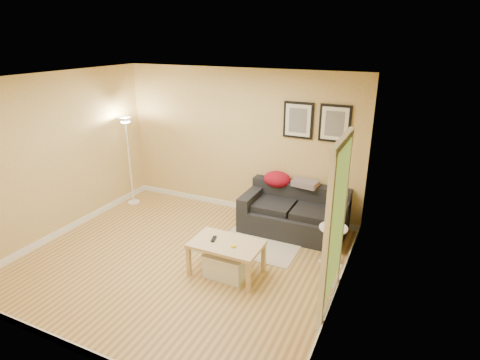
{
  "coord_description": "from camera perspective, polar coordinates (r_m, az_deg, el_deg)",
  "views": [
    {
      "loc": [
        2.89,
        -4.17,
        3.12
      ],
      "look_at": [
        0.55,
        0.85,
        1.05
      ],
      "focal_mm": 29.24,
      "sensor_mm": 36.0,
      "label": 1
    }
  ],
  "objects": [
    {
      "name": "storage_bin",
      "position": [
        5.46,
        -1.98,
        -12.16
      ],
      "size": [
        0.57,
        0.41,
        0.35
      ],
      "primitive_type": null,
      "color": "white",
      "rests_on": "ground"
    },
    {
      "name": "plaid_throw",
      "position": [
        6.62,
        9.51,
        -0.5
      ],
      "size": [
        0.45,
        0.32,
        0.1
      ],
      "primitive_type": null,
      "rotation": [
        0.0,
        0.0,
        -0.14
      ],
      "color": "#A1745E",
      "rests_on": "sofa"
    },
    {
      "name": "wall_back",
      "position": [
        7.05,
        -0.1,
        5.54
      ],
      "size": [
        4.5,
        0.0,
        4.5
      ],
      "primitive_type": "plane",
      "rotation": [
        1.57,
        0.0,
        0.0
      ],
      "color": "#DBBD70",
      "rests_on": "ground"
    },
    {
      "name": "wall_left",
      "position": [
        6.87,
        -25.0,
        3.16
      ],
      "size": [
        0.0,
        4.0,
        4.0
      ],
      "primitive_type": "plane",
      "rotation": [
        1.57,
        0.0,
        1.57
      ],
      "color": "#DBBD70",
      "rests_on": "ground"
    },
    {
      "name": "floor",
      "position": [
        5.96,
        -8.44,
        -11.34
      ],
      "size": [
        4.5,
        4.5,
        0.0
      ],
      "primitive_type": "plane",
      "color": "tan",
      "rests_on": "ground"
    },
    {
      "name": "coffee_table",
      "position": [
        5.46,
        -1.99,
        -11.33
      ],
      "size": [
        1.02,
        0.69,
        0.48
      ],
      "primitive_type": null,
      "rotation": [
        0.0,
        0.0,
        -0.1
      ],
      "color": "#D7B283",
      "rests_on": "ground"
    },
    {
      "name": "baseboard_right",
      "position": [
        5.22,
        13.52,
        -16.2
      ],
      "size": [
        0.02,
        4.0,
        0.1
      ],
      "primitive_type": "cube",
      "color": "white",
      "rests_on": "ground"
    },
    {
      "name": "remote_control",
      "position": [
        5.42,
        -3.85,
        -8.58
      ],
      "size": [
        0.09,
        0.17,
        0.02
      ],
      "primitive_type": "cube",
      "rotation": [
        0.0,
        0.0,
        0.27
      ],
      "color": "black",
      "rests_on": "coffee_table"
    },
    {
      "name": "sofa",
      "position": [
        6.55,
        7.86,
        -4.51
      ],
      "size": [
        1.7,
        0.9,
        0.75
      ],
      "primitive_type": null,
      "color": "black",
      "rests_on": "ground"
    },
    {
      "name": "book_stack",
      "position": [
        5.59,
        13.42,
        -6.47
      ],
      "size": [
        0.17,
        0.22,
        0.07
      ],
      "primitive_type": null,
      "rotation": [
        0.0,
        0.0,
        -0.03
      ],
      "color": "#392D88",
      "rests_on": "side_table"
    },
    {
      "name": "side_table",
      "position": [
        5.77,
        13.24,
        -9.39
      ],
      "size": [
        0.4,
        0.4,
        0.6
      ],
      "primitive_type": null,
      "color": "white",
      "rests_on": "ground"
    },
    {
      "name": "red_throw",
      "position": [
        6.77,
        5.46,
        0.09
      ],
      "size": [
        0.48,
        0.36,
        0.28
      ],
      "primitive_type": null,
      "color": "maroon",
      "rests_on": "sofa"
    },
    {
      "name": "tape_roll",
      "position": [
        5.23,
        -0.95,
        -9.61
      ],
      "size": [
        0.07,
        0.07,
        0.03
      ],
      "primitive_type": "cylinder",
      "color": "yellow",
      "rests_on": "coffee_table"
    },
    {
      "name": "area_rug",
      "position": [
        6.22,
        2.62,
        -9.6
      ],
      "size": [
        1.25,
        0.85,
        0.01
      ],
      "primitive_type": "cube",
      "color": "beige",
      "rests_on": "ground"
    },
    {
      "name": "floor_lamp",
      "position": [
        7.73,
        -15.8,
        2.28
      ],
      "size": [
        0.22,
        0.22,
        1.71
      ],
      "primitive_type": null,
      "color": "white",
      "rests_on": "ground"
    },
    {
      "name": "green_runner",
      "position": [
        6.22,
        -4.19,
        -9.6
      ],
      "size": [
        0.7,
        0.5,
        0.01
      ],
      "primitive_type": "cube",
      "color": "#668C4C",
      "rests_on": "ground"
    },
    {
      "name": "framed_print_left",
      "position": [
        6.54,
        8.5,
        8.63
      ],
      "size": [
        0.5,
        0.04,
        0.6
      ],
      "primitive_type": null,
      "color": "black",
      "rests_on": "wall_back"
    },
    {
      "name": "baseboard_left",
      "position": [
        7.29,
        -23.48,
        -6.25
      ],
      "size": [
        0.02,
        4.0,
        0.1
      ],
      "primitive_type": "cube",
      "color": "white",
      "rests_on": "ground"
    },
    {
      "name": "doorway",
      "position": [
        4.59,
        13.64,
        -7.34
      ],
      "size": [
        0.12,
        1.01,
        2.13
      ],
      "primitive_type": null,
      "color": "white",
      "rests_on": "ground"
    },
    {
      "name": "ceiling",
      "position": [
        5.1,
        -9.99,
        14.33
      ],
      "size": [
        4.5,
        4.5,
        0.0
      ],
      "primitive_type": "plane",
      "rotation": [
        3.14,
        0.0,
        0.0
      ],
      "color": "white",
      "rests_on": "wall_back"
    },
    {
      "name": "wall_right",
      "position": [
        4.6,
        14.93,
        -3.59
      ],
      "size": [
        0.0,
        4.0,
        4.0
      ],
      "primitive_type": "plane",
      "rotation": [
        1.57,
        0.0,
        -1.57
      ],
      "color": "#DBBD70",
      "rests_on": "ground"
    },
    {
      "name": "baseboard_front",
      "position": [
        4.75,
        -22.64,
        -21.72
      ],
      "size": [
        4.5,
        0.02,
        0.1
      ],
      "primitive_type": "cube",
      "color": "white",
      "rests_on": "ground"
    },
    {
      "name": "framed_print_right",
      "position": [
        6.4,
        13.68,
        8.01
      ],
      "size": [
        0.5,
        0.04,
        0.6
      ],
      "primitive_type": null,
      "color": "black",
      "rests_on": "wall_back"
    },
    {
      "name": "wall_front",
      "position": [
        4.05,
        -25.15,
        -8.38
      ],
      "size": [
        4.5,
        0.0,
        4.5
      ],
      "primitive_type": "plane",
      "rotation": [
        -1.57,
        0.0,
        0.0
      ],
      "color": "#DBBD70",
      "rests_on": "ground"
    },
    {
      "name": "baseboard_back",
      "position": [
        7.47,
        -0.13,
        -3.78
      ],
      "size": [
        4.5,
        0.02,
        0.1
      ],
      "primitive_type": "cube",
      "color": "white",
      "rests_on": "ground"
    }
  ]
}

